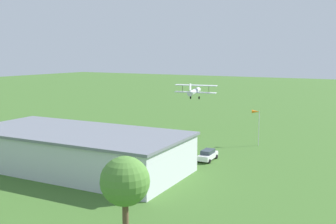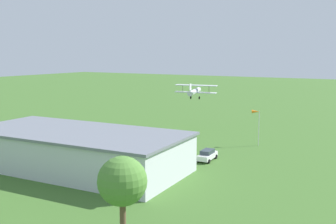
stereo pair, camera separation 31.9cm
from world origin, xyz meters
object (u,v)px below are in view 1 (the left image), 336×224
Objects in this scene: car_white at (208,155)px; person_watching_takeoff at (188,143)px; hangar at (77,150)px; car_red at (44,132)px; car_yellow at (28,127)px; windsock at (256,114)px; car_orange at (73,135)px; tree_by_windsock at (125,182)px; biplane at (195,91)px; person_beside_truck at (167,143)px.

car_white is 2.75× the size of person_watching_takeoff.
person_watching_takeoff reaches higher than car_white.
hangar is 25.38m from car_red.
car_yellow is 36.16m from person_watching_takeoff.
windsock is (-3.07, -13.75, 4.72)m from car_white.
car_red is at bearing -0.82° from car_white.
car_orange is 1.03× the size of car_red.
person_watching_takeoff is at bearing -169.77° from car_red.
hangar is at bearing 134.49° from car_orange.
hangar is at bearing 146.87° from car_red.
windsock reaches higher than car_white.
windsock is at bearing -102.59° from car_white.
car_white is at bearing 177.64° from car_orange.
car_orange is 0.54× the size of tree_by_windsock.
car_yellow reaches higher than car_white.
biplane is 26.41m from car_white.
car_yellow is 61.01m from tree_by_windsock.
car_red is at bearing 10.23° from person_watching_takeoff.
hangar is at bearing -40.62° from tree_by_windsock.
car_red is at bearing 5.52° from car_orange.
car_orange is 1.03× the size of car_yellow.
tree_by_windsock is at bearing 115.41° from person_beside_truck.
person_beside_truck is (-32.63, -1.67, -0.08)m from car_yellow.
tree_by_windsock is at bearing 103.33° from car_white.
car_orange is 3.02× the size of person_beside_truck.
person_beside_truck is at bearing 24.71° from person_watching_takeoff.
tree_by_windsock reaches higher than hangar.
car_white is 28.54m from car_orange.
biplane reaches higher than person_beside_truck.
car_red reaches higher than person_beside_truck.
person_beside_truck is 16.60m from windsock.
car_white is 10.53m from person_beside_truck.
biplane is 2.02× the size of car_red.
tree_by_windsock is 46.06m from windsock.
biplane is at bearing -59.26° from car_white.
biplane is 2.02× the size of car_yellow.
tree_by_windsock reaches higher than person_watching_takeoff.
tree_by_windsock is (-21.86, 18.75, 4.05)m from hangar.
tree_by_windsock reaches higher than car_white.
tree_by_windsock reaches higher than car_red.
car_orange is (14.25, -14.51, -1.91)m from hangar.
person_watching_takeoff is (-6.68, 15.99, -7.49)m from biplane.
hangar is 6.83× the size of car_white.
biplane is 35.85m from car_yellow.
person_beside_truck is at bearing -64.59° from tree_by_windsock.
car_red is (22.51, 21.26, -7.49)m from biplane.
tree_by_windsock is (-17.24, 36.29, 6.01)m from person_beside_truck.
windsock is (-38.53, -13.24, 4.73)m from car_red.
biplane is 5.93× the size of person_beside_truck.
car_yellow is (28.01, -15.88, -1.88)m from hangar.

